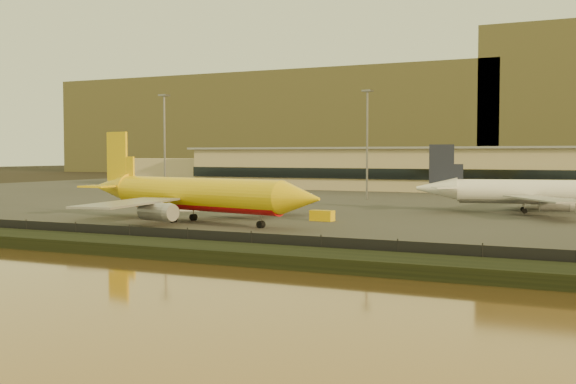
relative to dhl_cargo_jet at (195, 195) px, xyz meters
name	(u,v)px	position (x,y,z in m)	size (l,w,h in m)	color
ground	(231,238)	(14.48, -13.73, -4.46)	(900.00, 900.00, 0.00)	black
embankment	(151,248)	(14.48, -30.73, -3.76)	(320.00, 7.00, 1.40)	black
tarmac	(426,197)	(14.48, 81.27, -4.36)	(320.00, 220.00, 0.20)	#2D2D2D
perimeter_fence	(173,238)	(14.48, -26.73, -3.16)	(300.00, 0.05, 2.20)	black
terminal_building	(404,169)	(-0.05, 111.82, 1.78)	(202.00, 25.00, 12.60)	tan
apron_light_masts	(471,131)	(29.48, 61.27, 11.24)	(152.20, 12.20, 25.40)	slate
distant_hills	(504,117)	(-6.26, 326.27, 26.93)	(470.00, 160.00, 70.00)	brown
dhl_cargo_jet	(195,195)	(0.00, 0.00, 0.00)	(47.41, 45.61, 14.27)	yellow
white_narrowbody_jet	(537,192)	(45.22, 42.02, -0.59)	(42.57, 40.91, 12.30)	white
gse_vehicle_yellow	(322,216)	(16.66, 10.83, -3.42)	(3.73, 1.68, 1.68)	yellow
gse_vehicle_white	(191,206)	(-13.24, 18.96, -3.41)	(3.79, 1.70, 1.70)	white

